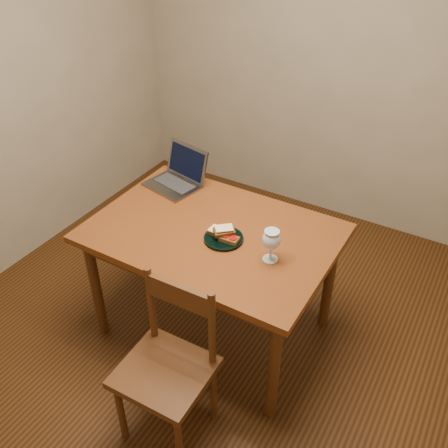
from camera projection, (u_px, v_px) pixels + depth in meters
The scene contains 10 objects.
floor at pixel (220, 330), 3.09m from camera, with size 3.20×3.20×0.02m, color black.
back_wall at pixel (339, 49), 3.45m from camera, with size 3.20×0.02×2.60m, color gray.
table at pixel (213, 243), 2.72m from camera, with size 1.30×0.90×0.74m.
chair at pixel (167, 361), 2.29m from camera, with size 0.42×0.40×0.44m.
plate at pixel (224, 239), 2.60m from camera, with size 0.21×0.21×0.02m, color black.
sandwich_cheese at pixel (219, 232), 2.61m from camera, with size 0.11×0.06×0.03m, color #381E0C, non-canonical shape.
sandwich_tomato at pixel (229, 238), 2.56m from camera, with size 0.10×0.06×0.03m, color #381E0C, non-canonical shape.
sandwich_top at pixel (224, 231), 2.57m from camera, with size 0.11×0.06×0.03m, color #381E0C, non-canonical shape.
milk_glass at pixel (271, 246), 2.42m from camera, with size 0.09×0.09×0.18m, color white, non-canonical shape.
laptop at pixel (179, 174), 3.04m from camera, with size 0.36×0.34×0.23m.
Camera 1 is at (1.10, -1.82, 2.33)m, focal length 40.00 mm.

